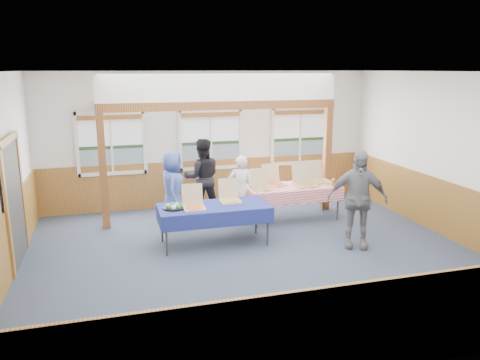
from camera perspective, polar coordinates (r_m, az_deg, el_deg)
The scene contains 30 objects.
floor at distance 8.42m, azimuth 1.66°, elevation -9.26°, with size 8.00×8.00×0.00m, color #2B3246.
ceiling at distance 7.77m, azimuth 1.82°, elevation 13.08°, with size 8.00×8.00×0.00m, color white.
wall_back at distance 11.28m, azimuth -3.64°, elevation 4.99°, with size 8.00×8.00×0.00m, color silver.
wall_front at distance 4.85m, azimuth 14.37°, elevation -6.84°, with size 8.00×8.00×0.00m, color silver.
wall_right at distance 9.89m, azimuth 24.44°, elevation 2.63°, with size 8.00×8.00×0.00m, color silver.
wainscot_back at distance 11.46m, azimuth -3.53°, elevation -0.23°, with size 7.98×0.05×1.10m, color brown.
wainscot_front at distance 5.31m, azimuth 13.55°, elevation -17.45°, with size 7.98×0.05×1.10m, color brown.
wainscot_left at distance 8.05m, azimuth -26.70°, elevation -7.64°, with size 0.05×6.98×1.10m, color brown.
wainscot_right at distance 10.11m, azimuth 23.76°, elevation -3.23°, with size 0.05×6.98×1.10m, color brown.
cased_opening at distance 8.74m, azimuth -25.89°, elevation -2.51°, with size 0.06×1.30×2.10m, color #2E2E2E.
window_left at distance 10.98m, azimuth -15.45°, elevation 4.72°, with size 1.56×0.10×1.46m.
window_mid at distance 11.23m, azimuth -3.60°, elevation 5.36°, with size 1.56×0.10×1.46m.
window_right at distance 11.92m, azimuth 7.32°, elevation 5.74°, with size 1.56×0.10×1.46m.
post_left at distance 9.92m, azimuth -16.34°, elevation 0.97°, with size 0.15×0.15×2.40m, color brown.
post_right at distance 11.04m, azimuth 10.55°, elevation 2.50°, with size 0.15×0.15×2.40m, color brown.
cross_beam at distance 10.02m, azimuth -2.23°, elevation 9.07°, with size 5.15×0.18×0.18m, color brown.
table_left at distance 8.77m, azimuth -3.19°, elevation -3.44°, with size 2.21×1.34×0.76m.
table_right at distance 10.27m, azimuth 6.41°, elevation -0.99°, with size 2.08×0.99×0.76m.
pizza_box_a at distance 8.56m, azimuth -5.64°, elevation -3.10°, with size 0.40×0.48×0.42m.
pizza_box_b at distance 8.97m, azimuth -1.23°, elevation -2.27°, with size 0.40×0.48×0.41m.
pizza_box_c at distance 9.90m, azimuth 2.62°, elevation -0.77°, with size 0.38×0.46×0.41m.
pizza_box_d at distance 10.30m, azimuth 4.20°, elevation -0.23°, with size 0.44×0.52×0.44m.
pizza_box_e at distance 10.27m, azimuth 7.89°, elevation -0.34°, with size 0.44×0.54×0.47m.
pizza_box_f at distance 10.63m, azimuth 9.38°, elevation 0.07°, with size 0.44×0.53×0.46m.
veggie_tray at distance 8.62m, azimuth -8.07°, elevation -3.28°, with size 0.40×0.40×0.09m.
drink_glass at distance 10.37m, azimuth 11.30°, elevation -0.31°, with size 0.07×0.07×0.15m, color #906618.
woman_white at distance 9.97m, azimuth 0.09°, elevation -1.14°, with size 0.54×0.35×1.48m, color silver.
woman_black at distance 10.49m, azimuth -4.65°, elevation 0.31°, with size 0.85×0.66×1.75m, color black.
man_blue at distance 10.01m, azimuth -8.21°, elevation -0.96°, with size 0.77×0.50×1.57m, color #3D539A.
person_grey at distance 8.83m, azimuth 14.10°, elevation -2.28°, with size 1.08×0.45×1.84m, color slate.
Camera 1 is at (-2.35, -7.41, 3.24)m, focal length 35.00 mm.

